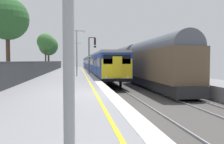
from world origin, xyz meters
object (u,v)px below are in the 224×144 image
commuter_train_at_platform (93,63)px  freight_train_adjacent_track (116,61)px  signal_gantry (91,51)px  speed_limit_sign (90,62)px  platform_lamp_mid (77,49)px  background_tree_right (8,20)px  background_tree_centre (49,47)px  background_tree_left (46,42)px  platform_lamp_far (77,53)px

commuter_train_at_platform → freight_train_adjacent_track: size_ratio=1.03×
signal_gantry → speed_limit_sign: (-0.37, -3.35, -1.65)m
commuter_train_at_platform → platform_lamp_mid: 24.96m
commuter_train_at_platform → background_tree_right: 32.87m
freight_train_adjacent_track → platform_lamp_mid: bearing=-112.4°
background_tree_right → speed_limit_sign: bearing=56.4°
signal_gantry → background_tree_right: 15.88m
platform_lamp_mid → background_tree_centre: background_tree_centre is taller
freight_train_adjacent_track → background_tree_centre: background_tree_centre is taller
freight_train_adjacent_track → commuter_train_at_platform: bearing=121.6°
speed_limit_sign → background_tree_left: size_ratio=0.34×
platform_lamp_mid → background_tree_right: (-5.41, -6.77, 1.90)m
speed_limit_sign → platform_lamp_mid: (-1.61, -3.82, 1.54)m
signal_gantry → platform_lamp_far: size_ratio=0.92×
freight_train_adjacent_track → background_tree_right: background_tree_right is taller
platform_lamp_mid → platform_lamp_far: (-0.00, 24.08, 0.22)m
signal_gantry → background_tree_centre: (-7.98, 18.00, 1.55)m
freight_train_adjacent_track → background_tree_left: (-13.29, 1.18, 3.56)m
commuter_train_at_platform → background_tree_right: size_ratio=9.39×
signal_gantry → background_tree_centre: 19.76m
signal_gantry → platform_lamp_mid: size_ratio=0.99×
speed_limit_sign → platform_lamp_mid: size_ratio=0.46×
speed_limit_sign → platform_lamp_mid: bearing=-112.9°
background_tree_centre → commuter_train_at_platform: bearing=-3.1°
commuter_train_at_platform → platform_lamp_mid: (-3.46, -24.66, 1.79)m
commuter_train_at_platform → platform_lamp_far: 4.04m
signal_gantry → platform_lamp_mid: (-1.98, -7.17, -0.11)m
background_tree_left → background_tree_centre: size_ratio=1.00×
speed_limit_sign → background_tree_centre: 22.89m
freight_train_adjacent_track → signal_gantry: bearing=-116.5°
signal_gantry → background_tree_right: background_tree_right is taller
commuter_train_at_platform → freight_train_adjacent_track: (4.00, -6.52, 0.37)m
background_tree_left → signal_gantry: bearing=-57.3°
speed_limit_sign → background_tree_centre: bearing=109.6°
background_tree_centre → background_tree_right: background_tree_centre is taller
platform_lamp_far → background_tree_centre: bearing=169.7°
signal_gantry → platform_lamp_mid: 7.44m
commuter_train_at_platform → signal_gantry: (-1.48, -17.49, 1.90)m
speed_limit_sign → background_tree_right: bearing=-123.6°
signal_gantry → background_tree_left: size_ratio=0.74×
background_tree_left → platform_lamp_mid: bearing=-73.2°
platform_lamp_mid → platform_lamp_far: size_ratio=0.93×
platform_lamp_far → background_tree_left: bearing=-140.7°
freight_train_adjacent_track → platform_lamp_mid: platform_lamp_mid is taller
freight_train_adjacent_track → platform_lamp_far: (-7.46, 5.94, 1.64)m
signal_gantry → freight_train_adjacent_track: bearing=63.5°
platform_lamp_far → background_tree_centre: (-6.00, 1.09, 1.44)m
platform_lamp_mid → platform_lamp_far: 24.08m
commuter_train_at_platform → background_tree_left: background_tree_left is taller
freight_train_adjacent_track → speed_limit_sign: 15.47m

